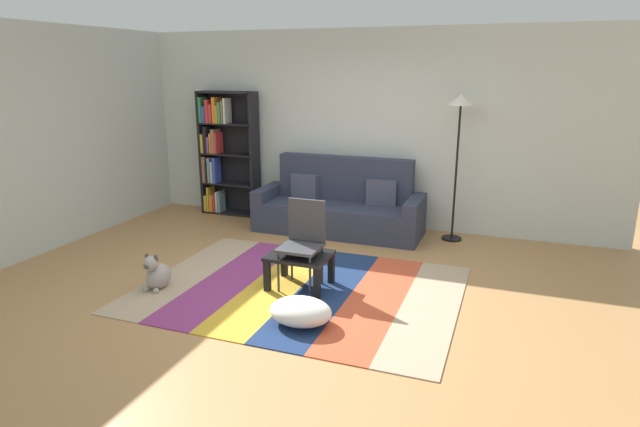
% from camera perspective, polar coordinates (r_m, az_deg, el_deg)
% --- Properties ---
extents(ground_plane, '(14.00, 14.00, 0.00)m').
position_cam_1_polar(ground_plane, '(5.52, -2.08, -8.00)').
color(ground_plane, '#B27F4C').
extents(back_wall, '(6.80, 0.10, 2.70)m').
position_cam_1_polar(back_wall, '(7.53, 5.31, 8.95)').
color(back_wall, silver).
rests_on(back_wall, ground_plane).
extents(left_wall, '(0.10, 5.50, 2.70)m').
position_cam_1_polar(left_wall, '(7.66, -24.31, 7.77)').
color(left_wall, silver).
rests_on(left_wall, ground_plane).
extents(rug, '(3.16, 2.39, 0.01)m').
position_cam_1_polar(rug, '(5.49, -2.19, -8.09)').
color(rug, tan).
rests_on(rug, ground_plane).
extents(couch, '(2.26, 0.80, 1.00)m').
position_cam_1_polar(couch, '(7.29, 2.13, 0.67)').
color(couch, '#2D3347').
rests_on(couch, ground_plane).
extents(bookshelf, '(0.90, 0.28, 1.85)m').
position_cam_1_polar(bookshelf, '(8.22, -10.40, 6.58)').
color(bookshelf, black).
rests_on(bookshelf, ground_plane).
extents(coffee_table, '(0.62, 0.50, 0.35)m').
position_cam_1_polar(coffee_table, '(5.44, -2.19, -5.03)').
color(coffee_table, black).
rests_on(coffee_table, rug).
extents(pouf, '(0.56, 0.44, 0.23)m').
position_cam_1_polar(pouf, '(4.75, -2.09, -10.43)').
color(pouf, white).
rests_on(pouf, rug).
extents(dog, '(0.22, 0.35, 0.40)m').
position_cam_1_polar(dog, '(5.69, -17.05, -6.22)').
color(dog, '#9E998E').
rests_on(dog, ground_plane).
extents(standing_lamp, '(0.32, 0.32, 1.88)m').
position_cam_1_polar(standing_lamp, '(6.92, 14.73, 9.74)').
color(standing_lamp, black).
rests_on(standing_lamp, ground_plane).
extents(tv_remote, '(0.12, 0.15, 0.02)m').
position_cam_1_polar(tv_remote, '(5.39, -3.59, -4.35)').
color(tv_remote, black).
rests_on(tv_remote, coffee_table).
extents(folding_chair, '(0.40, 0.40, 0.90)m').
position_cam_1_polar(folding_chair, '(5.40, -1.78, -2.46)').
color(folding_chair, '#38383D').
rests_on(folding_chair, ground_plane).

